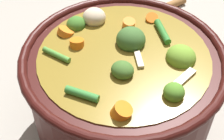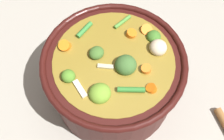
# 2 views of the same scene
# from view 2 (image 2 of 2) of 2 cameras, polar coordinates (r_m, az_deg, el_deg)

# --- Properties ---
(ground_plane) EXTENTS (1.10, 1.10, 0.00)m
(ground_plane) POSITION_cam_2_polar(r_m,az_deg,el_deg) (0.65, 0.30, -4.53)
(ground_plane) COLOR #9E998E
(cooking_pot) EXTENTS (0.30, 0.30, 0.17)m
(cooking_pot) POSITION_cam_2_polar(r_m,az_deg,el_deg) (0.58, 0.35, -1.21)
(cooking_pot) COLOR #38110F
(cooking_pot) RESTS_ON ground_plane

